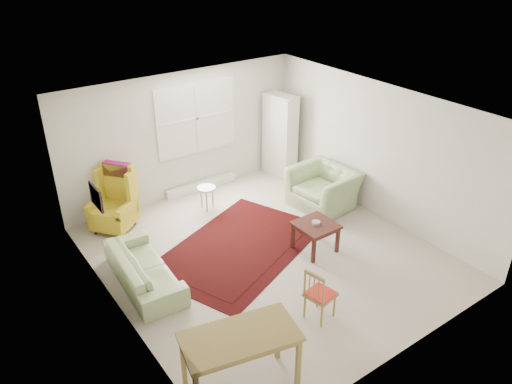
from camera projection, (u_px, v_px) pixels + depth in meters
room at (260, 182)px, 7.90m from camera, size 5.04×5.54×2.51m
rug at (239, 247)px, 8.49m from camera, size 3.43×2.85×0.03m
sofa at (143, 263)px, 7.50m from camera, size 0.83×1.86×0.73m
armchair at (324, 185)px, 9.59m from camera, size 1.12×1.26×0.91m
wingback_chair at (111, 200)px, 8.75m from camera, size 1.00×0.99×1.19m
coffee_table at (315, 237)px, 8.33m from camera, size 0.63×0.63×0.52m
stool at (207, 198)px, 9.58m from camera, size 0.37×0.37×0.47m
cabinet at (280, 135)px, 10.68m from camera, size 0.51×0.78×1.79m
desk at (241, 362)px, 5.71m from camera, size 1.43×0.93×0.83m
desk_chair at (320, 293)px, 6.80m from camera, size 0.42×0.42×0.82m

